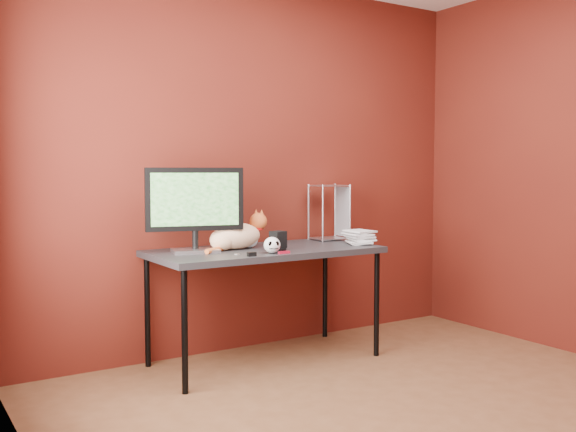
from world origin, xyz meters
TOP-DOWN VIEW (x-y plane):
  - room at (0.00, 0.00)m, footprint 3.52×3.52m
  - desk at (-0.15, 1.37)m, footprint 1.50×0.70m
  - monitor at (-0.62, 1.43)m, footprint 0.60×0.26m
  - cat at (-0.32, 1.44)m, footprint 0.52×0.27m
  - skull_mug at (-0.24, 1.13)m, footprint 0.10×0.11m
  - speaker at (-0.13, 1.24)m, footprint 0.11×0.11m
  - book_stack at (0.48, 1.29)m, footprint 0.23×0.26m
  - wire_rack at (0.52, 1.58)m, footprint 0.25×0.21m
  - pocket_knife at (-0.18, 1.08)m, footprint 0.08×0.02m
  - black_gadget at (-0.41, 1.08)m, footprint 0.05×0.04m
  - washer at (-0.45, 1.20)m, footprint 0.04×0.04m

SIDE VIEW (x-z plane):
  - desk at x=-0.15m, z-range 0.32..1.07m
  - washer at x=-0.45m, z-range 0.75..0.75m
  - pocket_knife at x=-0.18m, z-range 0.75..0.77m
  - black_gadget at x=-0.41m, z-range 0.75..0.77m
  - skull_mug at x=-0.24m, z-range 0.75..0.85m
  - speaker at x=-0.13m, z-range 0.75..0.87m
  - cat at x=-0.32m, z-range 0.71..0.96m
  - wire_rack at x=0.52m, z-range 0.75..1.16m
  - monitor at x=-0.62m, z-range 0.78..1.31m
  - book_stack at x=0.48m, z-range 0.75..1.80m
  - room at x=0.00m, z-range 0.14..2.75m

